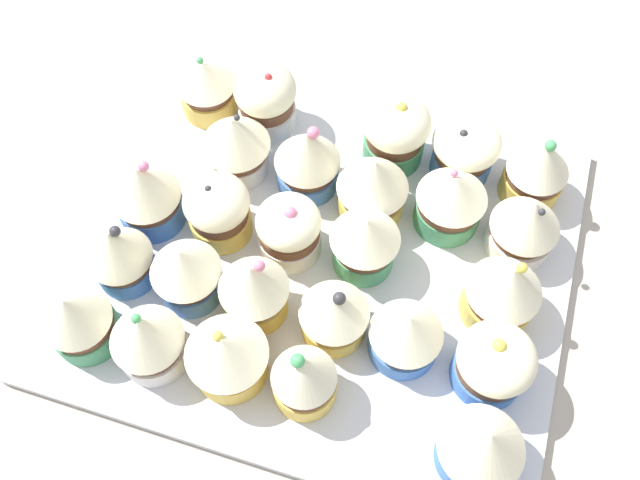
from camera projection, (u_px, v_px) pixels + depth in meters
The scene contains 28 objects.
ground_plane at pixel (320, 268), 66.60cm from camera, with size 180.00×180.00×3.00cm, color #B2A899.
baking_tray at pixel (320, 258), 64.75cm from camera, with size 44.59×38.11×1.20cm.
cupcake_0 at pixel (538, 169), 64.03cm from camera, with size 5.69×5.69×8.00cm.
cupcake_1 at pixel (465, 150), 65.75cm from camera, with size 6.40×6.40×6.47cm.
cupcake_2 at pixel (395, 132), 66.10cm from camera, with size 6.42×6.42×7.61cm.
cupcake_3 at pixel (266, 99), 68.15cm from camera, with size 6.05×6.05×7.37cm.
cupcake_4 at pixel (207, 86), 69.26cm from camera, with size 5.86×5.86×6.76cm.
cupcake_5 at pixel (525, 225), 61.49cm from camera, with size 6.17×6.17×7.44cm.
cupcake_6 at pixel (451, 200), 62.85cm from camera, with size 6.37×6.37×7.19cm.
cupcake_7 at pixel (373, 186), 63.08cm from camera, with size 6.54×6.54×7.60cm.
cupcake_8 at pixel (307, 159), 64.54cm from camera, with size 6.16×6.16×7.89cm.
cupcake_9 at pixel (235, 143), 65.47cm from camera, with size 6.55×6.55×7.40cm.
cupcake_10 at pixel (503, 291), 58.24cm from camera, with size 6.41×6.41×8.02cm.
cupcake_11 at pixel (365, 241), 60.55cm from camera, with size 6.13×6.13×7.35cm.
cupcake_12 at pixel (287, 234), 61.52cm from camera, with size 5.73×5.73×6.92cm.
cupcake_13 at pixel (218, 210), 62.49cm from camera, with size 5.91×5.91×7.02cm.
cupcake_14 at pixel (146, 194), 62.69cm from camera, with size 6.29×6.29×8.07cm.
cupcake_15 at pixel (493, 364), 56.05cm from camera, with size 6.38×6.38×6.75cm.
cupcake_16 at pixel (406, 333), 57.10cm from camera, with size 6.12×6.12×6.61cm.
cupcake_17 at pixel (334, 313), 57.85cm from camera, with size 5.90×5.90×7.02cm.
cupcake_18 at pixel (254, 288), 58.11cm from camera, with size 5.96×5.96×8.21cm.
cupcake_19 at pixel (186, 271), 59.18cm from camera, with size 6.08×6.08×7.35cm.
cupcake_20 at pixel (118, 254), 60.03cm from camera, with size 5.71×5.71×7.64cm.
cupcake_21 at pixel (482, 447), 52.27cm from camera, with size 6.65×6.65×7.56cm.
cupcake_22 at pixel (304, 378), 54.96cm from camera, with size 5.23×5.23×7.87cm.
cupcake_23 at pixel (227, 355), 55.89cm from camera, with size 6.76×6.76×7.38cm.
cupcake_24 at pixel (147, 339), 56.46cm from camera, with size 6.04×6.04×7.63cm.
cupcake_25 at pixel (77, 319), 57.27cm from camera, with size 5.79×5.79×7.47cm.
Camera 1 is at (-8.59, 27.68, 58.53)cm, focal length 39.59 mm.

